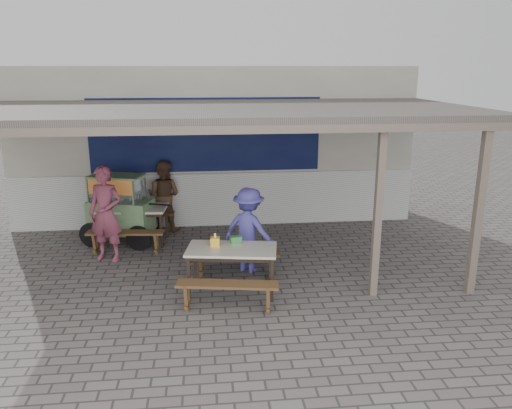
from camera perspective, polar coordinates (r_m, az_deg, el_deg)
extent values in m
plane|color=#5E5955|center=(8.65, -3.89, -8.30)|extent=(60.00, 60.00, 0.00)
cube|color=beige|center=(11.65, -4.74, 6.86)|extent=(9.00, 1.20, 3.50)
cube|color=silver|center=(11.27, -4.54, 0.59)|extent=(9.00, 0.10, 1.20)
cube|color=#101E4D|center=(11.00, -5.75, 7.90)|extent=(5.00, 0.03, 1.60)
cube|color=#554E49|center=(8.95, -4.47, 10.73)|extent=(9.00, 4.20, 0.12)
cube|color=#6E5F53|center=(6.92, -3.95, 8.53)|extent=(9.00, 0.12, 0.12)
cube|color=#6E5F53|center=(8.34, 24.07, -0.72)|extent=(0.12, 0.12, 2.70)
cube|color=#6E5F53|center=(7.78, 13.76, -0.89)|extent=(0.11, 0.11, 2.70)
cube|color=beige|center=(10.36, -13.97, -0.41)|extent=(1.43, 0.89, 0.04)
cube|color=black|center=(10.38, -13.95, -0.73)|extent=(1.32, 0.78, 0.06)
cube|color=black|center=(10.34, -17.61, -2.90)|extent=(0.05, 0.05, 0.71)
cube|color=black|center=(10.04, -10.78, -2.96)|extent=(0.05, 0.05, 0.71)
cube|color=black|center=(10.92, -16.66, -1.84)|extent=(0.05, 0.05, 0.71)
cube|color=black|center=(10.65, -10.19, -1.87)|extent=(0.05, 0.05, 0.71)
cube|color=brown|center=(9.85, -14.70, -3.11)|extent=(1.49, 0.42, 0.04)
cube|color=brown|center=(10.08, -17.84, -4.29)|extent=(0.08, 0.28, 0.41)
cube|color=brown|center=(9.80, -11.29, -4.39)|extent=(0.08, 0.28, 0.41)
cube|color=brown|center=(11.05, -13.13, -0.99)|extent=(1.49, 0.42, 0.04)
cube|color=brown|center=(11.26, -15.96, -2.08)|extent=(0.08, 0.28, 0.41)
cube|color=brown|center=(11.00, -10.08, -2.11)|extent=(0.08, 0.28, 0.41)
cube|color=beige|center=(7.83, -2.80, -5.14)|extent=(1.49, 0.93, 0.04)
cube|color=black|center=(7.85, -2.79, -5.55)|extent=(1.38, 0.82, 0.06)
cube|color=black|center=(7.79, -7.71, -8.36)|extent=(0.05, 0.05, 0.71)
cube|color=black|center=(7.65, 1.81, -8.65)|extent=(0.05, 0.05, 0.71)
cube|color=black|center=(8.33, -6.94, -6.71)|extent=(0.05, 0.05, 0.71)
cube|color=black|center=(8.20, 1.92, -6.95)|extent=(0.05, 0.05, 0.71)
cube|color=brown|center=(7.35, -3.30, -9.10)|extent=(1.52, 0.52, 0.04)
cube|color=brown|center=(7.53, -7.86, -10.48)|extent=(0.09, 0.28, 0.41)
cube|color=brown|center=(7.40, 1.41, -10.81)|extent=(0.09, 0.28, 0.41)
cube|color=brown|center=(8.54, -2.32, -5.50)|extent=(1.52, 0.52, 0.04)
cube|color=brown|center=(8.69, -6.25, -6.77)|extent=(0.09, 0.28, 0.41)
cube|color=brown|center=(8.58, 1.70, -6.98)|extent=(0.09, 0.28, 0.41)
cube|color=#6D9261|center=(10.41, -15.15, -1.22)|extent=(1.35, 0.96, 0.63)
cube|color=#6D9261|center=(10.51, -15.02, -2.97)|extent=(1.30, 0.91, 0.05)
cylinder|color=black|center=(10.45, -18.29, -3.35)|extent=(0.50, 0.19, 0.51)
cylinder|color=black|center=(10.01, -13.28, -3.77)|extent=(0.50, 0.19, 0.51)
cube|color=silver|center=(10.29, -15.60, 1.81)|extent=(1.11, 0.80, 0.50)
cube|color=#6D9261|center=(10.24, -15.70, 3.17)|extent=(1.15, 0.85, 0.04)
cube|color=red|center=(10.02, -16.35, 1.90)|extent=(0.87, 0.28, 0.29)
cylinder|color=black|center=(10.05, -11.53, 0.02)|extent=(0.62, 0.22, 0.04)
imported|color=brown|center=(9.52, -16.80, -1.01)|extent=(0.76, 0.62, 1.78)
imported|color=#523727|center=(11.04, -10.48, 1.00)|extent=(0.91, 0.81, 1.55)
imported|color=#49439E|center=(8.66, -0.83, -2.93)|extent=(1.11, 1.01, 1.50)
cube|color=yellow|center=(7.91, -4.69, -4.24)|extent=(0.15, 0.15, 0.14)
cube|color=#388042|center=(8.01, -2.34, -4.05)|extent=(0.20, 0.15, 0.12)
cylinder|color=silver|center=(10.32, -12.08, 0.03)|extent=(0.08, 0.08, 0.09)
imported|color=white|center=(10.40, -14.74, -0.16)|extent=(0.23, 0.23, 0.05)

